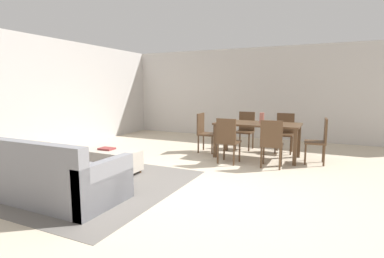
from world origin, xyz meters
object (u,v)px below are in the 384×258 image
(vase_centerpiece, at_px, (262,118))
(ottoman_table, at_px, (111,160))
(dining_chair_far_right, at_px, (285,130))
(dining_chair_head_west, at_px, (204,130))
(book_on_ottoman, at_px, (107,149))
(dining_chair_near_left, at_px, (228,138))
(dining_chair_near_right, at_px, (272,141))
(dining_chair_far_left, at_px, (246,128))
(couch, at_px, (46,177))
(dining_table, at_px, (257,127))
(dining_chair_head_east, at_px, (320,138))

(vase_centerpiece, bearing_deg, ottoman_table, -133.10)
(dining_chair_far_right, distance_m, dining_chair_head_west, 1.89)
(dining_chair_far_right, height_order, dining_chair_head_west, same)
(dining_chair_far_right, relative_size, book_on_ottoman, 3.54)
(book_on_ottoman, bearing_deg, vase_centerpiece, 45.15)
(dining_chair_near_left, bearing_deg, dining_chair_near_right, 2.56)
(dining_chair_near_right, bearing_deg, dining_chair_far_left, 120.10)
(couch, relative_size, dining_chair_near_right, 2.34)
(dining_chair_near_right, relative_size, dining_chair_head_west, 1.00)
(dining_table, relative_size, dining_chair_far_right, 1.93)
(dining_chair_head_east, relative_size, book_on_ottoman, 3.54)
(couch, bearing_deg, dining_chair_near_right, 48.48)
(ottoman_table, xyz_separation_m, dining_chair_head_west, (0.81, 2.35, 0.28))
(dining_chair_near_right, relative_size, book_on_ottoman, 3.54)
(vase_centerpiece, bearing_deg, couch, -120.97)
(dining_chair_near_right, relative_size, vase_centerpiece, 4.05)
(ottoman_table, height_order, dining_chair_far_left, dining_chair_far_left)
(couch, relative_size, dining_chair_far_right, 2.34)
(dining_chair_head_west, height_order, book_on_ottoman, dining_chair_head_west)
(dining_table, relative_size, dining_chair_near_right, 1.93)
(dining_chair_near_right, relative_size, dining_chair_far_left, 1.00)
(dining_chair_near_left, distance_m, dining_chair_head_east, 1.84)
(couch, xyz_separation_m, dining_table, (2.10, 3.64, 0.38))
(vase_centerpiece, bearing_deg, dining_table, -178.72)
(ottoman_table, relative_size, dining_chair_near_right, 1.11)
(ottoman_table, relative_size, vase_centerpiece, 4.49)
(vase_centerpiece, distance_m, book_on_ottoman, 3.26)
(dining_table, height_order, dining_chair_far_right, dining_chair_far_right)
(dining_chair_near_right, relative_size, dining_chair_head_east, 1.00)
(dining_table, bearing_deg, book_on_ottoman, -133.74)
(dining_chair_head_east, distance_m, vase_centerpiece, 1.22)
(dining_chair_near_right, height_order, dining_chair_far_left, same)
(dining_chair_near_left, xyz_separation_m, dining_chair_near_right, (0.85, 0.04, 0.00))
(vase_centerpiece, bearing_deg, dining_chair_head_west, 178.58)
(ottoman_table, distance_m, dining_table, 3.14)
(ottoman_table, distance_m, dining_chair_far_right, 4.04)
(dining_chair_far_left, relative_size, dining_chair_head_east, 1.00)
(dining_table, relative_size, dining_chair_far_left, 1.93)
(dining_chair_far_left, bearing_deg, ottoman_table, -117.10)
(ottoman_table, bearing_deg, dining_chair_head_east, 34.35)
(dining_chair_far_left, xyz_separation_m, dining_chair_head_east, (1.73, -0.85, 0.00))
(dining_chair_near_right, height_order, dining_chair_head_east, same)
(ottoman_table, bearing_deg, couch, -90.85)
(dining_table, distance_m, dining_chair_head_east, 1.27)
(book_on_ottoman, bearing_deg, dining_table, 46.26)
(vase_centerpiece, relative_size, book_on_ottoman, 0.87)
(dining_chair_far_left, bearing_deg, dining_table, -59.80)
(dining_chair_near_left, distance_m, dining_chair_far_right, 1.84)
(dining_table, height_order, dining_chair_head_east, dining_chair_head_east)
(dining_chair_near_left, relative_size, dining_chair_head_west, 1.00)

